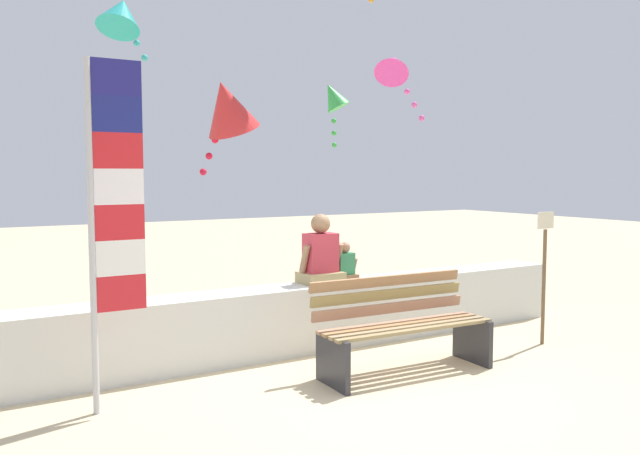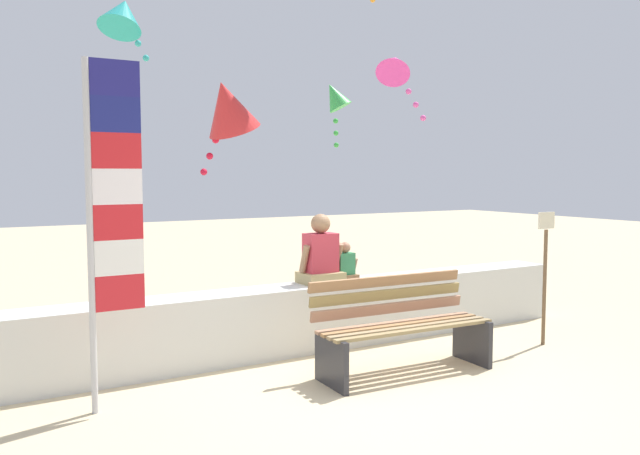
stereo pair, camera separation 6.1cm
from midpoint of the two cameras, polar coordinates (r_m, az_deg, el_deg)
The scene contains 11 objects.
ground_plane at distance 5.89m, azimuth 5.24°, elevation -13.69°, with size 40.00×40.00×0.00m, color beige.
seawall_ledge at distance 6.91m, azimuth -1.54°, elevation -7.91°, with size 6.79×0.47×0.69m, color silver.
park_bench at distance 6.19m, azimuth 6.92°, elevation -8.71°, with size 1.73×0.68×0.88m.
person_adult at distance 6.92m, azimuth -0.20°, elevation -2.54°, with size 0.49×0.36×0.74m.
person_child at distance 7.10m, azimuth 1.96°, elevation -3.36°, with size 0.28×0.20×0.42m.
flag_banner at distance 5.24m, azimuth -18.38°, elevation 1.83°, with size 0.43×0.05×2.73m.
kite_teal at distance 8.74m, azimuth -17.32°, elevation 17.49°, with size 0.84×0.85×0.88m.
kite_red at distance 7.36m, azimuth -8.40°, elevation 10.45°, with size 0.93×0.85×1.13m.
kite_green at distance 9.96m, azimuth 0.99°, elevation 11.41°, with size 0.62×0.66×1.02m.
kite_magenta at distance 9.11m, azimuth 6.25°, elevation 13.95°, with size 0.74×0.74×1.05m.
sign_post at distance 7.43m, azimuth 18.91°, elevation -3.32°, with size 0.24×0.04×1.45m.
Camera 1 is at (-3.34, -4.48, 1.87)m, focal length 36.36 mm.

